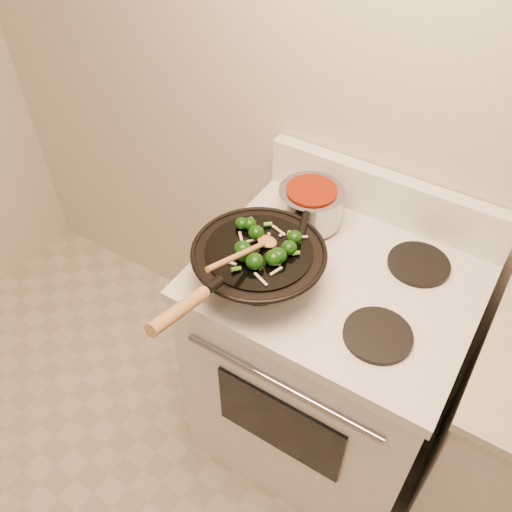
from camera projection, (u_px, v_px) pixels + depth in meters
The scene contains 5 objects.
stove at pixel (326, 362), 1.87m from camera, with size 0.78×0.67×1.08m.
wok at pixel (258, 264), 1.47m from camera, with size 0.37×0.61×0.24m.
stirfry at pixel (263, 247), 1.42m from camera, with size 0.21×0.23×0.04m.
wooden_spoon at pixel (251, 249), 1.39m from camera, with size 0.06×0.26×0.10m.
saucepan at pixel (310, 205), 1.66m from camera, with size 0.20×0.31×0.12m.
Camera 1 is at (0.36, 0.14, 2.05)m, focal length 38.00 mm.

